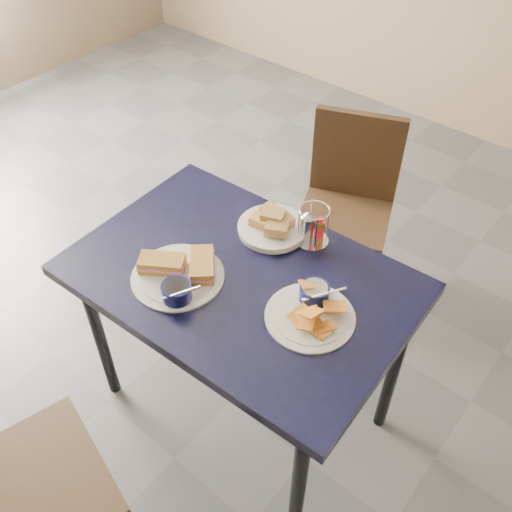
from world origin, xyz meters
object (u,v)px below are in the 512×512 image
Objects in this scene: condiment_caddy at (312,227)px; sandwich_plate at (180,274)px; chair_far at (355,196)px; plantain_plate at (312,308)px; dining_table at (241,292)px; bread_basket at (273,225)px.

sandwich_plate is at bearing -117.10° from condiment_caddy.
plantain_plate reaches higher than chair_far.
dining_table is 3.51× the size of sandwich_plate.
condiment_caddy is (0.08, 0.27, 0.13)m from dining_table.
bread_basket is at bearing -85.31° from chair_far.
sandwich_plate is at bearing -102.75° from bread_basket.
sandwich_plate is 0.42m from plantain_plate.
chair_far is 1.07m from sandwich_plate.
dining_table is 0.21m from sandwich_plate.
sandwich_plate reaches higher than chair_far.
chair_far is 0.99m from plantain_plate.
dining_table is at bearing -77.31° from bread_basket.
plantain_plate is 1.14× the size of bread_basket.
plantain_plate is at bearing -67.27° from chair_far.
chair_far is 0.73m from bread_basket.
sandwich_plate is 1.34× the size of bread_basket.
bread_basket is (-0.05, 0.22, 0.10)m from dining_table.
chair_far is 6.05× the size of condiment_caddy.
condiment_caddy reaches higher than dining_table.
dining_table is at bearing 45.32° from sandwich_plate.
dining_table is at bearing -176.44° from plantain_plate.
chair_far is (-0.11, 0.89, -0.20)m from dining_table.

